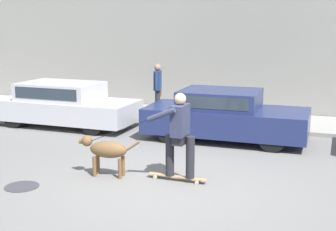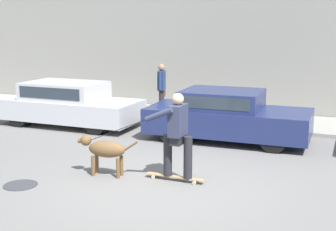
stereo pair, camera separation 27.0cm
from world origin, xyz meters
The scene contains 9 objects.
ground_plane centered at (0.00, 0.00, 0.00)m, with size 36.00×36.00×0.00m, color slate.
back_wall centered at (0.00, 7.26, 2.31)m, with size 32.00×0.30×4.63m.
sidewalk_curb centered at (0.00, 5.92, 0.05)m, with size 30.00×2.34×0.11m.
parked_car_0 centered at (-4.35, 3.63, 0.60)m, with size 4.01×1.66×1.23m.
parked_car_1 centered at (0.26, 3.63, 0.61)m, with size 4.01×1.81×1.25m.
dog centered at (-1.17, 0.08, 0.51)m, with size 1.21×0.39×0.77m.
skateboarder centered at (0.22, 0.30, 0.93)m, with size 2.30×0.66×1.65m.
pedestrian_with_bag centered at (-2.24, 5.42, 0.98)m, with size 0.25×0.63×1.57m.
manhole_cover centered at (-2.31, -0.99, 0.01)m, with size 0.61×0.61×0.01m.
Camera 2 is at (3.17, -7.41, 2.89)m, focal length 50.00 mm.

